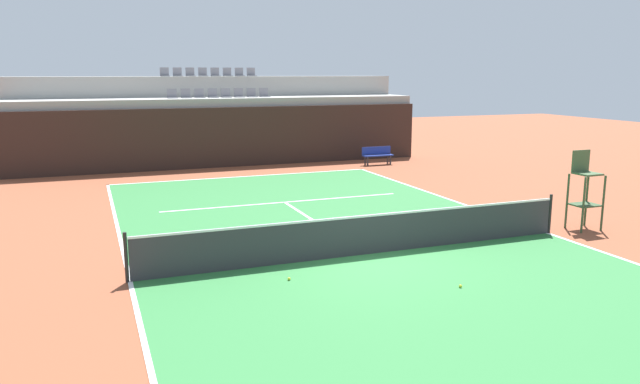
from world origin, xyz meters
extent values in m
plane|color=brown|center=(0.00, 0.00, 0.00)|extent=(80.00, 80.00, 0.00)
cube|color=#2D7238|center=(0.00, 0.00, 0.01)|extent=(11.00, 24.00, 0.01)
cube|color=white|center=(0.00, 11.95, 0.01)|extent=(11.00, 0.10, 0.00)
cube|color=white|center=(-5.45, 0.00, 0.01)|extent=(0.10, 24.00, 0.00)
cube|color=white|center=(5.45, 0.00, 0.01)|extent=(0.10, 24.00, 0.00)
cube|color=white|center=(0.00, 6.40, 0.01)|extent=(8.26, 0.10, 0.00)
cube|color=white|center=(0.00, 3.20, 0.01)|extent=(0.10, 6.40, 0.00)
cube|color=black|center=(0.00, 15.00, 1.38)|extent=(19.29, 0.30, 2.75)
cube|color=#9E9E99|center=(0.00, 16.35, 1.57)|extent=(19.29, 2.40, 3.14)
cube|color=#9E9E99|center=(0.00, 18.75, 2.07)|extent=(19.29, 2.40, 4.13)
cube|color=slate|center=(-2.23, 16.35, 3.16)|extent=(0.44, 0.44, 0.04)
cube|color=slate|center=(-2.23, 16.55, 3.38)|extent=(0.44, 0.04, 0.40)
cube|color=slate|center=(-1.59, 16.35, 3.16)|extent=(0.44, 0.44, 0.04)
cube|color=slate|center=(-1.59, 16.55, 3.38)|extent=(0.44, 0.04, 0.40)
cube|color=slate|center=(-0.95, 16.35, 3.16)|extent=(0.44, 0.44, 0.04)
cube|color=slate|center=(-0.95, 16.55, 3.38)|extent=(0.44, 0.04, 0.40)
cube|color=slate|center=(-0.32, 16.35, 3.16)|extent=(0.44, 0.44, 0.04)
cube|color=slate|center=(-0.32, 16.55, 3.38)|extent=(0.44, 0.04, 0.40)
cube|color=slate|center=(0.32, 16.35, 3.16)|extent=(0.44, 0.44, 0.04)
cube|color=slate|center=(0.32, 16.55, 3.38)|extent=(0.44, 0.04, 0.40)
cube|color=slate|center=(0.95, 16.35, 3.16)|extent=(0.44, 0.44, 0.04)
cube|color=slate|center=(0.95, 16.55, 3.38)|extent=(0.44, 0.04, 0.40)
cube|color=slate|center=(1.59, 16.35, 3.16)|extent=(0.44, 0.44, 0.04)
cube|color=slate|center=(1.59, 16.55, 3.38)|extent=(0.44, 0.04, 0.40)
cube|color=slate|center=(2.23, 16.35, 3.16)|extent=(0.44, 0.44, 0.04)
cube|color=slate|center=(2.23, 16.55, 3.38)|extent=(0.44, 0.04, 0.40)
cube|color=slate|center=(-2.23, 18.75, 4.15)|extent=(0.44, 0.44, 0.04)
cube|color=slate|center=(-2.23, 18.95, 4.37)|extent=(0.44, 0.04, 0.40)
cube|color=slate|center=(-1.59, 18.75, 4.15)|extent=(0.44, 0.44, 0.04)
cube|color=slate|center=(-1.59, 18.95, 4.37)|extent=(0.44, 0.04, 0.40)
cube|color=slate|center=(-0.95, 18.75, 4.15)|extent=(0.44, 0.44, 0.04)
cube|color=slate|center=(-0.95, 18.95, 4.37)|extent=(0.44, 0.04, 0.40)
cube|color=slate|center=(-0.32, 18.75, 4.15)|extent=(0.44, 0.44, 0.04)
cube|color=slate|center=(-0.32, 18.95, 4.37)|extent=(0.44, 0.04, 0.40)
cube|color=slate|center=(0.32, 18.75, 4.15)|extent=(0.44, 0.44, 0.04)
cube|color=slate|center=(0.32, 18.95, 4.37)|extent=(0.44, 0.04, 0.40)
cube|color=slate|center=(0.95, 18.75, 4.15)|extent=(0.44, 0.44, 0.04)
cube|color=slate|center=(0.95, 18.95, 4.37)|extent=(0.44, 0.04, 0.40)
cube|color=slate|center=(1.59, 18.75, 4.15)|extent=(0.44, 0.44, 0.04)
cube|color=slate|center=(1.59, 18.95, 4.37)|extent=(0.44, 0.04, 0.40)
cube|color=slate|center=(2.23, 18.75, 4.15)|extent=(0.44, 0.44, 0.04)
cube|color=slate|center=(2.23, 18.95, 4.37)|extent=(0.44, 0.04, 0.40)
cylinder|color=black|center=(-5.50, 0.00, 0.55)|extent=(0.08, 0.08, 1.07)
cylinder|color=black|center=(5.50, 0.00, 0.55)|extent=(0.08, 0.08, 1.07)
cube|color=#333338|center=(0.00, 0.00, 0.47)|extent=(10.90, 0.02, 0.92)
cube|color=white|center=(0.00, 0.00, 0.96)|extent=(10.90, 0.04, 0.05)
cylinder|color=#334C2D|center=(6.35, -0.30, 0.78)|extent=(0.06, 0.06, 1.55)
cylinder|color=#334C2D|center=(7.05, -0.30, 0.78)|extent=(0.06, 0.06, 1.55)
cylinder|color=#334C2D|center=(6.35, 0.30, 0.78)|extent=(0.06, 0.06, 1.55)
cylinder|color=#334C2D|center=(7.05, 0.30, 0.78)|extent=(0.06, 0.06, 1.55)
cube|color=#334C2D|center=(6.70, 0.00, 0.70)|extent=(0.70, 0.60, 0.04)
cube|color=#3F5938|center=(6.70, 0.00, 1.57)|extent=(0.60, 0.60, 0.05)
cube|color=#3F5938|center=(6.70, 0.28, 1.90)|extent=(0.60, 0.04, 0.60)
cube|color=navy|center=(6.78, 12.98, 0.45)|extent=(1.50, 0.40, 0.05)
cube|color=navy|center=(6.78, 13.16, 0.67)|extent=(1.50, 0.04, 0.36)
cube|color=#2D2D33|center=(6.18, 12.84, 0.21)|extent=(0.06, 0.06, 0.42)
cube|color=#2D2D33|center=(7.38, 12.84, 0.21)|extent=(0.06, 0.06, 0.42)
cube|color=#2D2D33|center=(6.18, 13.12, 0.21)|extent=(0.06, 0.06, 0.42)
cube|color=#2D2D33|center=(7.38, 13.12, 0.21)|extent=(0.06, 0.06, 0.42)
sphere|color=#CCE033|center=(0.79, -2.79, 0.04)|extent=(0.07, 0.07, 0.07)
sphere|color=#CCE033|center=(-2.32, -1.11, 0.04)|extent=(0.07, 0.07, 0.07)
camera|label=1|loc=(-6.09, -12.67, 4.29)|focal=34.02mm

